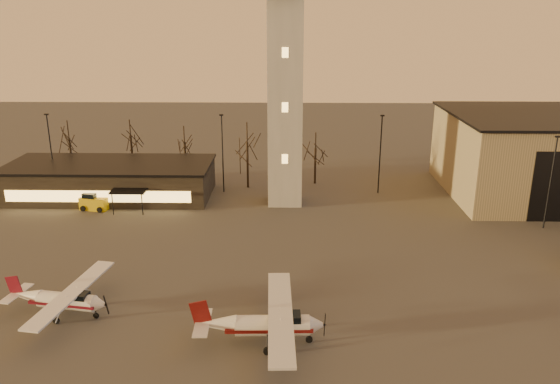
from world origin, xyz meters
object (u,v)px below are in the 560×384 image
object	(u,v)px
control_tower	(285,66)
cessna_rear	(69,304)
terminal	(111,180)
service_cart	(95,203)
cessna_front	(274,328)

from	to	relation	value
control_tower	cessna_rear	bearing A→B (deg)	-120.93
terminal	service_cart	world-z (taller)	terminal
terminal	service_cart	distance (m)	5.18
terminal	cessna_front	size ratio (longest dim) A/B	2.05
control_tower	cessna_front	xyz separation A→B (m)	(-0.40, -30.26, -15.16)
service_cart	cessna_rear	bearing A→B (deg)	-63.73
control_tower	terminal	bearing A→B (deg)	174.85
control_tower	service_cart	distance (m)	27.49
cessna_front	terminal	bearing A→B (deg)	121.62
cessna_rear	service_cart	xyz separation A→B (m)	(-6.35, 23.92, -0.25)
service_cart	control_tower	bearing A→B (deg)	18.96
cessna_rear	service_cart	world-z (taller)	cessna_rear
control_tower	cessna_front	bearing A→B (deg)	-90.75
cessna_front	service_cart	size ratio (longest dim) A/B	3.54
control_tower	terminal	world-z (taller)	control_tower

